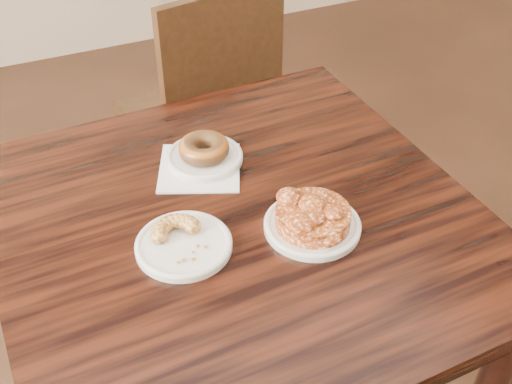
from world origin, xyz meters
name	(u,v)px	position (x,y,z in m)	size (l,w,h in m)	color
cafe_table	(241,343)	(-0.12, 0.21, 0.38)	(0.87, 0.87, 0.75)	black
chair_far	(196,113)	(0.07, 1.03, 0.45)	(0.43, 0.43, 0.90)	black
napkin	(200,168)	(-0.14, 0.38, 0.75)	(0.16, 0.16, 0.00)	white
plate_donut	(205,158)	(-0.12, 0.39, 0.76)	(0.16, 0.16, 0.01)	silver
plate_cruller	(184,245)	(-0.24, 0.17, 0.76)	(0.17, 0.17, 0.01)	white
plate_fritter	(312,226)	(-0.01, 0.13, 0.76)	(0.18, 0.18, 0.01)	white
glazed_donut	(204,148)	(-0.12, 0.39, 0.78)	(0.10, 0.10, 0.04)	#8D3F14
apple_fritter	(313,214)	(-0.01, 0.13, 0.78)	(0.18, 0.18, 0.04)	#491C07
cruller_fragment	(183,237)	(-0.24, 0.17, 0.78)	(0.10, 0.10, 0.03)	#5E3612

